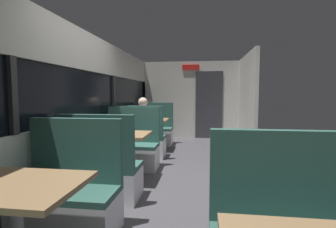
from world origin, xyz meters
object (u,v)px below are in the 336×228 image
object	(u,v)px
dining_table_near_window	(15,198)
bench_far_window_facing_entry	(154,132)
dining_table_mid_window	(119,140)
seated_passenger	(143,131)
bench_far_window_facing_end	(142,142)
bench_near_window_facing_entry	(69,200)
bench_mid_window_facing_end	(101,174)
bench_mid_window_facing_entry	(132,150)
dining_table_far_window	(149,123)

from	to	relation	value
dining_table_near_window	bench_far_window_facing_entry	distance (m)	5.11
dining_table_mid_window	seated_passenger	size ratio (longest dim) A/B	0.71
dining_table_mid_window	bench_far_window_facing_end	distance (m)	1.53
dining_table_near_window	seated_passenger	xyz separation A→B (m)	(0.00, 3.77, -0.10)
bench_far_window_facing_entry	seated_passenger	xyz separation A→B (m)	(0.00, -1.33, 0.21)
dining_table_mid_window	bench_near_window_facing_entry	bearing A→B (deg)	-90.00
bench_near_window_facing_entry	seated_passenger	bearing A→B (deg)	90.00
bench_mid_window_facing_end	bench_mid_window_facing_entry	xyz separation A→B (m)	(0.00, 1.40, 0.00)
dining_table_mid_window	bench_far_window_facing_entry	distance (m)	2.91
bench_mid_window_facing_entry	seated_passenger	size ratio (longest dim) A/B	0.87
bench_far_window_facing_end	bench_far_window_facing_entry	world-z (taller)	same
dining_table_near_window	bench_mid_window_facing_end	size ratio (longest dim) A/B	0.82
dining_table_near_window	bench_mid_window_facing_end	xyz separation A→B (m)	(0.00, 1.50, -0.31)
bench_mid_window_facing_end	bench_far_window_facing_end	size ratio (longest dim) A/B	1.00
bench_mid_window_facing_end	bench_far_window_facing_entry	bearing A→B (deg)	90.00
seated_passenger	bench_mid_window_facing_entry	bearing A→B (deg)	-90.00
bench_far_window_facing_end	bench_mid_window_facing_entry	bearing A→B (deg)	-90.00
bench_mid_window_facing_entry	seated_passenger	world-z (taller)	seated_passenger
bench_near_window_facing_entry	seated_passenger	distance (m)	3.08
dining_table_mid_window	seated_passenger	bearing A→B (deg)	90.00
bench_mid_window_facing_entry	dining_table_far_window	distance (m)	1.53
seated_passenger	bench_near_window_facing_entry	bearing A→B (deg)	-90.00
dining_table_mid_window	bench_far_window_facing_entry	xyz separation A→B (m)	(0.00, 2.90, -0.31)
bench_far_window_facing_end	dining_table_far_window	bearing A→B (deg)	90.00
bench_near_window_facing_entry	dining_table_mid_window	xyz separation A→B (m)	(0.00, 1.50, 0.31)
bench_mid_window_facing_end	bench_far_window_facing_end	world-z (taller)	same
bench_near_window_facing_entry	seated_passenger	size ratio (longest dim) A/B	0.87
bench_near_window_facing_entry	bench_far_window_facing_entry	distance (m)	4.40
dining_table_mid_window	dining_table_far_window	size ratio (longest dim) A/B	1.00
bench_mid_window_facing_end	dining_table_far_window	xyz separation A→B (m)	(0.00, 2.90, 0.31)
dining_table_mid_window	bench_mid_window_facing_end	world-z (taller)	bench_mid_window_facing_end
bench_near_window_facing_entry	bench_mid_window_facing_entry	bearing A→B (deg)	90.00
dining_table_near_window	bench_mid_window_facing_entry	distance (m)	2.91
dining_table_far_window	dining_table_mid_window	bearing A→B (deg)	-90.00
seated_passenger	dining_table_mid_window	bearing A→B (deg)	-90.00
bench_mid_window_facing_end	bench_mid_window_facing_entry	world-z (taller)	same
dining_table_near_window	dining_table_mid_window	size ratio (longest dim) A/B	1.00
bench_mid_window_facing_entry	bench_far_window_facing_end	world-z (taller)	same
dining_table_mid_window	bench_mid_window_facing_entry	bearing A→B (deg)	90.00
bench_far_window_facing_end	bench_mid_window_facing_end	bearing A→B (deg)	-90.00
bench_far_window_facing_end	seated_passenger	world-z (taller)	seated_passenger
dining_table_far_window	seated_passenger	size ratio (longest dim) A/B	0.71
dining_table_mid_window	dining_table_far_window	world-z (taller)	same
dining_table_near_window	bench_far_window_facing_end	xyz separation A→B (m)	(0.00, 3.70, -0.31)
bench_mid_window_facing_end	bench_far_window_facing_entry	size ratio (longest dim) A/B	1.00
dining_table_near_window	dining_table_mid_window	world-z (taller)	same
bench_mid_window_facing_entry	bench_far_window_facing_end	size ratio (longest dim) A/B	1.00
dining_table_far_window	bench_far_window_facing_end	distance (m)	0.77
dining_table_near_window	bench_near_window_facing_entry	xyz separation A→B (m)	(0.00, 0.70, -0.31)
dining_table_near_window	dining_table_mid_window	distance (m)	2.20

